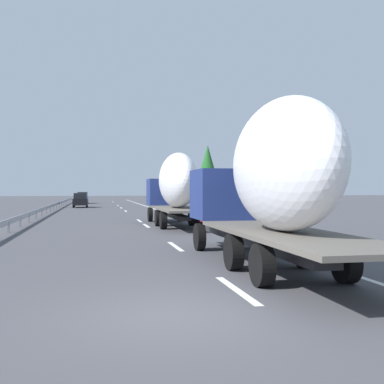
% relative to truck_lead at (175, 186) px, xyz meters
% --- Properties ---
extents(ground_plane, '(260.00, 260.00, 0.00)m').
position_rel_truck_lead_xyz_m(ground_plane, '(18.35, 3.60, -2.57)').
color(ground_plane, '#424247').
extents(lane_stripe_0, '(3.20, 0.20, 0.01)m').
position_rel_truck_lead_xyz_m(lane_stripe_0, '(-19.65, 1.80, -2.56)').
color(lane_stripe_0, white).
rests_on(lane_stripe_0, ground_plane).
extents(lane_stripe_1, '(3.20, 0.20, 0.01)m').
position_rel_truck_lead_xyz_m(lane_stripe_1, '(-10.99, 1.80, -2.56)').
color(lane_stripe_1, white).
rests_on(lane_stripe_1, ground_plane).
extents(lane_stripe_2, '(3.20, 0.20, 0.01)m').
position_rel_truck_lead_xyz_m(lane_stripe_2, '(0.43, 1.80, -2.56)').
color(lane_stripe_2, white).
rests_on(lane_stripe_2, ground_plane).
extents(lane_stripe_3, '(3.20, 0.20, 0.01)m').
position_rel_truck_lead_xyz_m(lane_stripe_3, '(5.33, 1.80, -2.56)').
color(lane_stripe_3, white).
rests_on(lane_stripe_3, ground_plane).
extents(lane_stripe_4, '(3.20, 0.20, 0.01)m').
position_rel_truck_lead_xyz_m(lane_stripe_4, '(21.76, 1.80, -2.56)').
color(lane_stripe_4, white).
rests_on(lane_stripe_4, ground_plane).
extents(lane_stripe_5, '(3.20, 0.20, 0.01)m').
position_rel_truck_lead_xyz_m(lane_stripe_5, '(30.74, 1.80, -2.56)').
color(lane_stripe_5, white).
rests_on(lane_stripe_5, ground_plane).
extents(lane_stripe_6, '(3.20, 0.20, 0.01)m').
position_rel_truck_lead_xyz_m(lane_stripe_6, '(38.92, 1.80, -2.56)').
color(lane_stripe_6, white).
rests_on(lane_stripe_6, ground_plane).
extents(lane_stripe_7, '(3.20, 0.20, 0.01)m').
position_rel_truck_lead_xyz_m(lane_stripe_7, '(40.89, 1.80, -2.56)').
color(lane_stripe_7, white).
rests_on(lane_stripe_7, ground_plane).
extents(lane_stripe_8, '(3.20, 0.20, 0.01)m').
position_rel_truck_lead_xyz_m(lane_stripe_8, '(60.17, 1.80, -2.56)').
color(lane_stripe_8, white).
rests_on(lane_stripe_8, ground_plane).
extents(edge_line_right, '(110.00, 0.20, 0.01)m').
position_rel_truck_lead_xyz_m(edge_line_right, '(23.35, -1.90, -2.56)').
color(edge_line_right, white).
rests_on(edge_line_right, ground_plane).
extents(truck_lead, '(12.49, 2.55, 4.61)m').
position_rel_truck_lead_xyz_m(truck_lead, '(0.00, 0.00, 0.00)').
color(truck_lead, navy).
rests_on(truck_lead, ground_plane).
extents(truck_trailing, '(12.83, 2.55, 4.82)m').
position_rel_truck_lead_xyz_m(truck_trailing, '(-16.95, 0.00, 0.07)').
color(truck_trailing, navy).
rests_on(truck_trailing, ground_plane).
extents(car_black_suv, '(4.07, 1.86, 1.87)m').
position_rel_truck_lead_xyz_m(car_black_suv, '(33.25, 6.91, -1.62)').
color(car_black_suv, black).
rests_on(car_black_suv, ground_plane).
extents(car_blue_sedan, '(4.80, 1.82, 1.91)m').
position_rel_truck_lead_xyz_m(car_blue_sedan, '(51.61, 7.09, -1.61)').
color(car_blue_sedan, '#28479E').
rests_on(car_blue_sedan, ground_plane).
extents(road_sign, '(0.10, 0.90, 3.44)m').
position_rel_truck_lead_xyz_m(road_sign, '(18.43, -3.10, -0.20)').
color(road_sign, gray).
rests_on(road_sign, ground_plane).
extents(tree_1, '(3.33, 3.33, 7.36)m').
position_rel_truck_lead_xyz_m(tree_1, '(22.21, -7.43, 1.86)').
color(tree_1, '#472D19').
rests_on(tree_1, ground_plane).
extents(tree_2, '(3.61, 3.61, 7.57)m').
position_rel_truck_lead_xyz_m(tree_2, '(50.68, -8.78, 2.00)').
color(tree_2, '#472D19').
rests_on(tree_2, ground_plane).
extents(guardrail_median, '(94.00, 0.10, 0.76)m').
position_rel_truck_lead_xyz_m(guardrail_median, '(21.35, 9.60, -1.99)').
color(guardrail_median, '#9EA0A5').
rests_on(guardrail_median, ground_plane).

